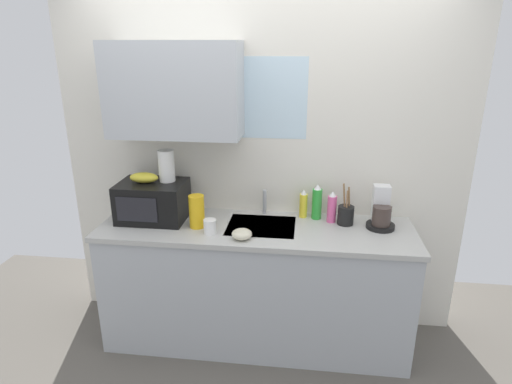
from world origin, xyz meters
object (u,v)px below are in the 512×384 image
microwave (153,201)px  dish_soap_bottle_green (317,202)px  dish_soap_bottle_yellow (303,204)px  utensil_crock (346,215)px  paper_towel_roll (167,166)px  dish_soap_bottle_pink (332,208)px  banana_bunch (144,178)px  mug_white (210,226)px  small_bowl (242,234)px  cereal_canister (197,211)px  coffee_maker (381,212)px

microwave → dish_soap_bottle_green: 1.15m
dish_soap_bottle_yellow → utensil_crock: bearing=-18.3°
paper_towel_roll → dish_soap_bottle_pink: size_ratio=0.99×
banana_bunch → utensil_crock: bearing=2.9°
dish_soap_bottle_green → microwave: bearing=-172.4°
paper_towel_roll → mug_white: (0.35, -0.24, -0.33)m
dish_soap_bottle_yellow → utensil_crock: 0.31m
dish_soap_bottle_green → small_bowl: 0.63m
microwave → banana_bunch: size_ratio=2.30×
cereal_canister → mug_white: bearing=-39.5°
microwave → cereal_canister: microwave is taller
coffee_maker → cereal_canister: coffee_maker is taller
coffee_maker → dish_soap_bottle_green: 0.44m
dish_soap_bottle_pink → small_bowl: 0.68m
paper_towel_roll → mug_white: 0.54m
coffee_maker → dish_soap_bottle_yellow: coffee_maker is taller
dish_soap_bottle_yellow → coffee_maker: bearing=-11.7°
dish_soap_bottle_yellow → paper_towel_roll: bearing=-173.0°
dish_soap_bottle_green → cereal_canister: 0.84m
coffee_maker → utensil_crock: size_ratio=0.96×
paper_towel_roll → dish_soap_bottle_green: 1.08m
coffee_maker → mug_white: coffee_maker is taller
microwave → coffee_maker: coffee_maker is taller
banana_bunch → coffee_maker: size_ratio=0.71×
utensil_crock → banana_bunch: bearing=-177.1°
paper_towel_roll → dish_soap_bottle_yellow: size_ratio=1.06×
dish_soap_bottle_yellow → mug_white: 0.70m
paper_towel_roll → dish_soap_bottle_pink: paper_towel_roll is taller
paper_towel_roll → dish_soap_bottle_green: paper_towel_roll is taller
paper_towel_roll → dish_soap_bottle_pink: 1.18m
dish_soap_bottle_yellow → cereal_canister: (-0.71, -0.27, 0.02)m
coffee_maker → mug_white: size_ratio=2.95×
dish_soap_bottle_pink → utensil_crock: utensil_crock is taller
coffee_maker → utensil_crock: (-0.23, 0.01, -0.03)m
banana_bunch → dish_soap_bottle_pink: size_ratio=0.90×
dish_soap_bottle_yellow → banana_bunch: bearing=-171.4°
coffee_maker → cereal_canister: bearing=-172.7°
microwave → dish_soap_bottle_yellow: (1.05, 0.17, -0.04)m
cereal_canister → utensil_crock: size_ratio=0.77×
dish_soap_bottle_yellow → dish_soap_bottle_green: bearing=-9.4°
mug_white → cereal_canister: bearing=140.5°
cereal_canister → mug_white: 0.16m
dish_soap_bottle_green → mug_white: (-0.69, -0.34, -0.07)m
cereal_canister → small_bowl: 0.37m
banana_bunch → paper_towel_roll: size_ratio=0.91×
paper_towel_roll → utensil_crock: bearing=0.9°
dish_soap_bottle_yellow → cereal_canister: bearing=-159.4°
cereal_canister → mug_white: cereal_canister is taller
dish_soap_bottle_yellow → utensil_crock: (0.29, -0.10, -0.03)m
microwave → cereal_canister: 0.36m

